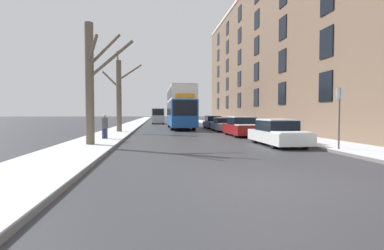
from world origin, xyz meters
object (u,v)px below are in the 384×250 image
object	(u,v)px
bare_tree_left_1	(119,93)
oncoming_van	(158,116)
parked_car_0	(277,133)
parked_car_1	(242,127)
parked_car_3	(213,123)
bare_tree_left_0	(91,80)
street_sign_post	(339,116)
double_decker_bus	(180,106)
parked_car_2	(224,125)
pedestrian_left_sidewalk	(105,126)

from	to	relation	value
bare_tree_left_1	oncoming_van	bearing A→B (deg)	81.55
bare_tree_left_1	parked_car_0	xyz separation A→B (m)	(9.33, -10.73, -2.73)
parked_car_1	parked_car_3	size ratio (longest dim) A/B	1.11
parked_car_1	parked_car_0	bearing A→B (deg)	-90.00
bare_tree_left_0	oncoming_van	world-z (taller)	bare_tree_left_0
oncoming_van	street_sign_post	world-z (taller)	street_sign_post
bare_tree_left_0	bare_tree_left_1	xyz separation A→B (m)	(0.06, 10.59, 0.08)
bare_tree_left_1	parked_car_1	world-z (taller)	bare_tree_left_1
parked_car_0	oncoming_van	world-z (taller)	oncoming_van
parked_car_0	double_decker_bus	bearing A→B (deg)	101.52
parked_car_1	street_sign_post	distance (m)	9.79
bare_tree_left_0	parked_car_1	size ratio (longest dim) A/B	1.35
bare_tree_left_1	parked_car_2	bearing A→B (deg)	10.48
double_decker_bus	pedestrian_left_sidewalk	xyz separation A→B (m)	(-5.70, -14.43, -1.62)
parked_car_0	parked_car_2	size ratio (longest dim) A/B	1.06
bare_tree_left_0	pedestrian_left_sidewalk	xyz separation A→B (m)	(0.06, 3.30, -2.40)
bare_tree_left_0	parked_car_3	xyz separation A→B (m)	(9.40, 17.65, -2.64)
parked_car_2	parked_car_3	xyz separation A→B (m)	(0.00, 5.34, 0.03)
parked_car_0	pedestrian_left_sidewalk	size ratio (longest dim) A/B	2.80
parked_car_2	oncoming_van	xyz separation A→B (m)	(-5.96, 20.95, 0.70)
bare_tree_left_0	bare_tree_left_1	world-z (taller)	bare_tree_left_1
bare_tree_left_0	parked_car_0	bearing A→B (deg)	-0.89
parked_car_2	pedestrian_left_sidewalk	xyz separation A→B (m)	(-9.34, -9.01, 0.28)
pedestrian_left_sidewalk	parked_car_2	bearing A→B (deg)	27.72
bare_tree_left_0	parked_car_3	bearing A→B (deg)	61.98
bare_tree_left_1	parked_car_3	bearing A→B (deg)	37.14
parked_car_0	pedestrian_left_sidewalk	world-z (taller)	pedestrian_left_sidewalk
bare_tree_left_0	street_sign_post	size ratio (longest dim) A/B	2.21
parked_car_1	street_sign_post	world-z (taller)	street_sign_post
bare_tree_left_1	parked_car_1	size ratio (longest dim) A/B	1.58
street_sign_post	parked_car_0	bearing A→B (deg)	114.09
bare_tree_left_0	parked_car_3	world-z (taller)	bare_tree_left_0
oncoming_van	pedestrian_left_sidewalk	distance (m)	30.15
bare_tree_left_1	oncoming_van	size ratio (longest dim) A/B	1.35
double_decker_bus	pedestrian_left_sidewalk	size ratio (longest dim) A/B	7.07
parked_car_1	parked_car_3	xyz separation A→B (m)	(0.00, 11.28, -0.03)
street_sign_post	bare_tree_left_1	bearing A→B (deg)	127.76
parked_car_2	street_sign_post	size ratio (longest dim) A/B	1.56
bare_tree_left_0	parked_car_2	size ratio (longest dim) A/B	1.42
bare_tree_left_0	parked_car_0	world-z (taller)	bare_tree_left_0
parked_car_0	parked_car_2	bearing A→B (deg)	90.00
parked_car_1	oncoming_van	distance (m)	27.54
bare_tree_left_0	parked_car_0	distance (m)	9.76
double_decker_bus	parked_car_0	world-z (taller)	double_decker_bus
double_decker_bus	oncoming_van	size ratio (longest dim) A/B	2.18
double_decker_bus	parked_car_0	bearing A→B (deg)	-78.48
bare_tree_left_1	parked_car_3	world-z (taller)	bare_tree_left_1
pedestrian_left_sidewalk	street_sign_post	xyz separation A→B (m)	(10.73, -6.57, 0.68)
street_sign_post	bare_tree_left_0	bearing A→B (deg)	163.15
parked_car_3	pedestrian_left_sidewalk	size ratio (longest dim) A/B	2.49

